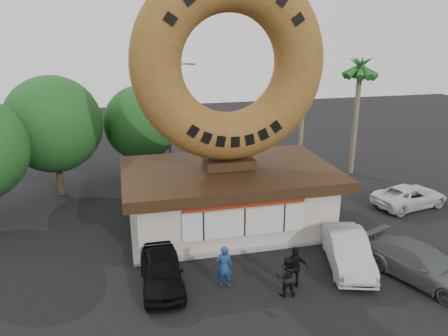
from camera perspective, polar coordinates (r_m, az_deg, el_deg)
name	(u,v)px	position (r m, az deg, el deg)	size (l,w,h in m)	color
ground	(263,284)	(19.29, 5.13, -14.87)	(90.00, 90.00, 0.00)	black
donut_shop	(229,195)	(23.59, 0.66, -3.54)	(11.20, 7.20, 3.80)	beige
giant_donut	(229,64)	(22.01, 0.72, 13.42)	(9.74, 9.74, 2.48)	olive
tree_west	(53,124)	(29.16, -21.42, 5.34)	(6.00, 6.00, 7.65)	#473321
tree_mid	(142,123)	(30.98, -10.69, 5.79)	(5.20, 5.20, 6.63)	#473321
palm_near	(305,56)	(32.04, 10.57, 14.15)	(2.60, 2.60, 9.75)	#726651
palm_far	(360,71)	(32.37, 17.37, 12.04)	(2.60, 2.60, 8.75)	#726651
street_lamp	(171,112)	(32.03, -6.99, 7.22)	(2.11, 0.20, 8.00)	#59595E
person_left	(224,266)	(18.59, 0.03, -12.74)	(0.69, 0.45, 1.89)	navy
person_center	(286,277)	(18.27, 8.11, -13.87)	(0.83, 0.65, 1.71)	black
person_right	(295,267)	(18.82, 9.26, -12.67)	(1.08, 0.45, 1.84)	black
car_black	(162,271)	(18.92, -8.16, -13.13)	(1.70, 4.23, 1.44)	black
car_silver	(348,250)	(20.89, 15.84, -10.30)	(1.65, 4.73, 1.56)	#ADADB2
car_grey	(422,264)	(20.94, 24.42, -11.35)	(2.09, 5.15, 1.50)	#5B5E60
car_white	(410,196)	(28.71, 23.11, -3.40)	(2.18, 4.72, 1.31)	silver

